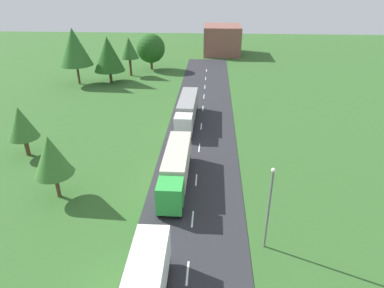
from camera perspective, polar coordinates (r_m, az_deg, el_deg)
The scene contains 12 objects.
road at distance 30.30m, azimuth -0.27°, elevation -16.27°, with size 10.00×140.00×0.06m, color #2B2B30.
lane_marking_centre at distance 28.17m, azimuth -0.70°, elevation -20.35°, with size 0.16×123.63×0.01m.
truck_second at distance 36.46m, azimuth -2.75°, elevation -3.95°, with size 2.52×12.37×3.55m.
truck_third at distance 52.11m, azimuth -0.83°, elevation 5.89°, with size 2.69×13.15×3.64m.
lamppost_second at distance 27.87m, azimuth 12.91°, elevation -10.01°, with size 0.36×0.36×7.73m.
tree_oak at distance 78.58m, azimuth -10.60°, elevation 15.65°, with size 4.13×4.13×8.47m.
tree_birch at distance 35.80m, azimuth -22.71°, elevation -1.87°, with size 3.82×3.82×6.93m.
tree_maple at distance 46.33m, azimuth -26.92°, elevation 3.18°, with size 3.70×3.70×6.50m.
tree_pine at distance 74.35m, azimuth -13.97°, elevation 14.54°, with size 6.37×6.37×9.44m.
tree_elm at distance 83.68m, azimuth -6.99°, elevation 15.76°, with size 6.77×6.77×8.39m.
tree_ash at distance 74.42m, azimuth -19.30°, elevation 15.23°, with size 6.71×6.71×11.35m.
distant_building at distance 101.35m, azimuth 5.11°, elevation 17.13°, with size 10.25×12.07×7.84m, color brown.
Camera 1 is at (1.51, 2.41, 20.71)m, focal length 31.56 mm.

